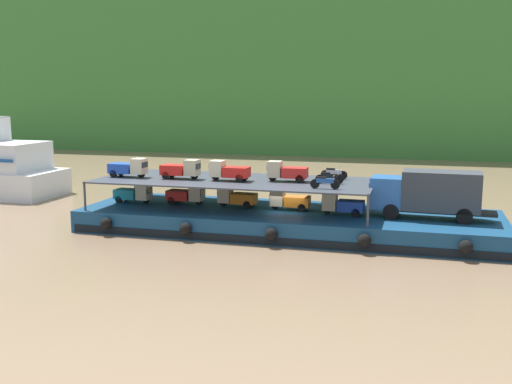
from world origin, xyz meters
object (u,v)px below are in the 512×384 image
at_px(mini_truck_upper_stern, 129,168).
at_px(motorcycle_upper_port, 325,182).
at_px(cargo_barge, 287,221).
at_px(covered_lorry, 428,193).
at_px(mini_truck_upper_bow, 287,171).
at_px(mini_truck_upper_mid, 181,169).
at_px(mini_truck_lower_aft, 186,194).
at_px(mini_truck_lower_fore, 289,200).
at_px(mini_truck_lower_mid, 237,197).
at_px(mini_truck_upper_fore, 229,171).
at_px(motorcycle_upper_centre, 329,177).
at_px(motorcycle_upper_stbd, 334,173).
at_px(mini_truck_lower_stern, 134,193).
at_px(mini_truck_lower_bow, 342,205).

distance_m(mini_truck_upper_stern, motorcycle_upper_port, 14.56).
bearing_deg(cargo_barge, covered_lorry, -0.62).
height_order(mini_truck_upper_bow, motorcycle_upper_port, mini_truck_upper_bow).
bearing_deg(covered_lorry, mini_truck_upper_mid, -178.51).
xyz_separation_m(mini_truck_lower_aft, mini_truck_upper_bow, (7.56, -0.31, 2.00)).
relative_size(mini_truck_upper_stern, mini_truck_upper_bow, 1.00).
relative_size(mini_truck_lower_aft, mini_truck_upper_stern, 1.00).
xyz_separation_m(mini_truck_lower_fore, mini_truck_upper_stern, (-11.64, -1.06, 2.00)).
relative_size(cargo_barge, mini_truck_upper_mid, 10.35).
distance_m(mini_truck_lower_mid, mini_truck_upper_fore, 2.26).
distance_m(cargo_barge, mini_truck_lower_aft, 7.80).
bearing_deg(mini_truck_lower_fore, mini_truck_upper_fore, -167.91).
relative_size(mini_truck_lower_aft, motorcycle_upper_centre, 1.46).
bearing_deg(mini_truck_upper_mid, mini_truck_lower_mid, 15.25).
distance_m(mini_truck_lower_mid, mini_truck_upper_stern, 8.10).
height_order(mini_truck_upper_mid, mini_truck_upper_bow, same).
relative_size(covered_lorry, motorcycle_upper_centre, 4.18).
distance_m(cargo_barge, motorcycle_upper_centre, 4.29).
xyz_separation_m(mini_truck_lower_fore, motorcycle_upper_stbd, (2.75, 1.98, 1.74)).
height_order(cargo_barge, covered_lorry, covered_lorry).
bearing_deg(mini_truck_lower_mid, mini_truck_lower_aft, 178.87).
xyz_separation_m(cargo_barge, covered_lorry, (9.30, -0.10, 2.44)).
distance_m(mini_truck_upper_stern, mini_truck_upper_mid, 4.00).
relative_size(cargo_barge, motorcycle_upper_stbd, 15.02).
relative_size(mini_truck_upper_fore, motorcycle_upper_stbd, 1.46).
bearing_deg(mini_truck_lower_stern, mini_truck_lower_fore, 1.77).
distance_m(cargo_barge, mini_truck_lower_fore, 1.48).
height_order(mini_truck_upper_mid, motorcycle_upper_port, mini_truck_upper_mid).
height_order(mini_truck_lower_stern, motorcycle_upper_centre, motorcycle_upper_centre).
bearing_deg(mini_truck_lower_stern, mini_truck_upper_bow, 1.38).
bearing_deg(mini_truck_lower_bow, mini_truck_upper_fore, -178.64).
height_order(cargo_barge, motorcycle_upper_centre, motorcycle_upper_centre).
height_order(mini_truck_lower_fore, mini_truck_upper_fore, mini_truck_upper_fore).
bearing_deg(mini_truck_lower_aft, cargo_barge, -4.23).
relative_size(motorcycle_upper_port, motorcycle_upper_centre, 1.00).
distance_m(mini_truck_lower_fore, mini_truck_upper_bow, 2.01).
height_order(cargo_barge, mini_truck_lower_stern, mini_truck_lower_stern).
relative_size(cargo_barge, motorcycle_upper_port, 15.03).
relative_size(covered_lorry, mini_truck_lower_stern, 2.85).
relative_size(covered_lorry, mini_truck_lower_bow, 2.86).
distance_m(mini_truck_lower_aft, motorcycle_upper_stbd, 10.78).
distance_m(covered_lorry, mini_truck_upper_mid, 16.88).
relative_size(mini_truck_lower_bow, motorcycle_upper_port, 1.46).
height_order(mini_truck_lower_stern, mini_truck_lower_fore, same).
bearing_deg(cargo_barge, mini_truck_upper_fore, -172.38).
distance_m(mini_truck_lower_mid, motorcycle_upper_stbd, 7.10).
bearing_deg(mini_truck_upper_mid, mini_truck_lower_aft, 94.95).
distance_m(covered_lorry, motorcycle_upper_stbd, 6.93).
height_order(mini_truck_lower_mid, motorcycle_upper_stbd, motorcycle_upper_stbd).
relative_size(cargo_barge, mini_truck_upper_stern, 10.30).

